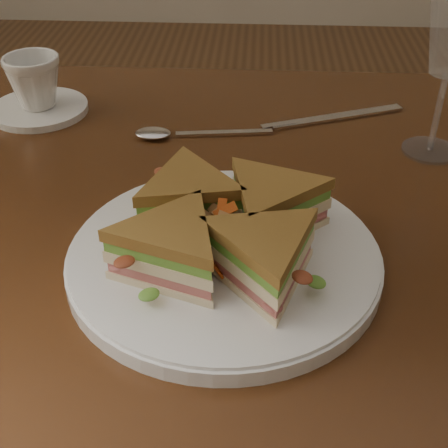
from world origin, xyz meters
name	(u,v)px	position (x,y,z in m)	size (l,w,h in m)	color
table	(266,273)	(0.00, 0.00, 0.65)	(1.20, 0.80, 0.75)	black
plate	(224,259)	(-0.04, -0.11, 0.76)	(0.30, 0.30, 0.02)	white
sandwich_wedges	(224,228)	(-0.04, -0.11, 0.79)	(0.26, 0.26, 0.06)	beige
crisps_mound	(224,232)	(-0.04, -0.11, 0.79)	(0.09, 0.09, 0.05)	#DD5B1C
spoon	(170,134)	(-0.13, 0.16, 0.75)	(0.18, 0.04, 0.01)	silver
knife	(328,119)	(0.08, 0.22, 0.75)	(0.20, 0.09, 0.00)	silver
saucer	(39,109)	(-0.33, 0.22, 0.76)	(0.14, 0.14, 0.01)	white
coffee_cup	(34,82)	(-0.33, 0.22, 0.80)	(0.08, 0.08, 0.07)	white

